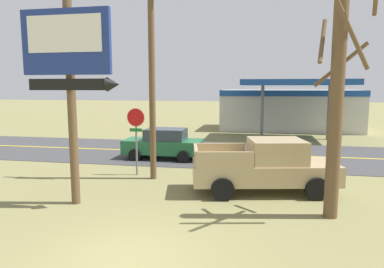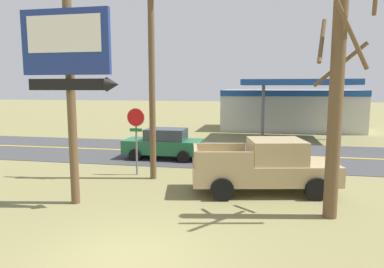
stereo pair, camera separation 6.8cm
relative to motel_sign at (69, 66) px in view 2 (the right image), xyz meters
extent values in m
plane|color=olive|center=(2.99, -3.25, -4.52)|extent=(180.00, 180.00, 0.00)
cube|color=#3D3D3F|center=(2.99, 9.75, -4.51)|extent=(140.00, 8.00, 0.02)
cube|color=gold|center=(2.99, 9.75, -4.49)|extent=(126.00, 0.20, 0.01)
cylinder|color=brown|center=(-0.07, 0.13, -1.25)|extent=(0.28, 0.28, 6.53)
cube|color=navy|center=(-0.07, -0.05, 0.71)|extent=(2.94, 0.16, 2.00)
cube|color=white|center=(-0.07, -0.14, 0.96)|extent=(2.47, 0.03, 1.12)
cube|color=black|center=(-0.07, -0.05, -0.59)|extent=(2.65, 0.12, 0.36)
cone|color=black|center=(1.45, -0.05, -0.59)|extent=(0.40, 0.44, 0.44)
cylinder|color=slate|center=(0.62, 4.15, -3.42)|extent=(0.08, 0.08, 2.20)
cylinder|color=red|center=(0.62, 4.12, -1.97)|extent=(0.76, 0.03, 0.76)
cylinder|color=white|center=(0.62, 4.14, -1.97)|extent=(0.80, 0.01, 0.80)
cube|color=#19722D|center=(0.62, 4.12, -2.52)|extent=(0.56, 0.03, 0.14)
cylinder|color=brown|center=(1.53, 3.66, 0.22)|extent=(0.26, 0.26, 9.48)
cylinder|color=brown|center=(8.02, 0.42, -1.00)|extent=(0.40, 0.40, 7.02)
cylinder|color=brown|center=(8.22, 1.11, -0.01)|extent=(1.47, 0.53, 1.33)
cylinder|color=brown|center=(7.58, 0.54, 0.64)|extent=(0.37, 1.00, 1.34)
cylinder|color=brown|center=(8.15, -0.11, 0.85)|extent=(1.20, 0.39, 2.14)
cube|color=beige|center=(8.52, 22.79, -2.72)|extent=(12.00, 6.00, 3.60)
cube|color=#19478C|center=(8.52, 19.74, -1.17)|extent=(12.00, 0.12, 0.50)
cube|color=#19478C|center=(8.52, 16.79, -0.32)|extent=(8.00, 5.00, 0.40)
cylinder|color=slate|center=(6.12, 16.79, -2.42)|extent=(0.24, 0.24, 4.20)
cylinder|color=slate|center=(10.92, 16.79, -2.42)|extent=(0.24, 0.24, 4.20)
cube|color=tan|center=(6.09, 2.61, -3.76)|extent=(5.49, 2.97, 0.72)
cube|color=tan|center=(6.53, 2.70, -2.98)|extent=(2.22, 2.15, 0.84)
cube|color=#28333D|center=(7.40, 2.88, -2.98)|extent=(0.43, 1.64, 0.71)
cube|color=tan|center=(4.41, 3.20, -3.12)|extent=(1.93, 0.51, 0.56)
cube|color=tan|center=(4.78, 1.40, -3.12)|extent=(1.93, 0.51, 0.56)
cube|color=tan|center=(3.64, 2.10, -3.12)|extent=(0.50, 1.87, 0.56)
cylinder|color=black|center=(7.47, 3.89, -4.12)|extent=(0.84, 0.44, 0.80)
cylinder|color=black|center=(7.86, 1.97, -4.12)|extent=(0.84, 0.44, 0.80)
cylinder|color=black|center=(4.31, 3.24, -4.12)|extent=(0.84, 0.44, 0.80)
cylinder|color=black|center=(4.70, 1.32, -4.12)|extent=(0.84, 0.44, 0.80)
cube|color=#1E6038|center=(0.83, 7.75, -3.84)|extent=(4.20, 1.76, 0.72)
cube|color=#2D3842|center=(0.98, 7.75, -3.18)|extent=(2.10, 1.56, 0.60)
cylinder|color=black|center=(-0.47, 6.87, -4.20)|extent=(0.64, 0.24, 0.64)
cylinder|color=black|center=(-0.47, 8.63, -4.20)|extent=(0.64, 0.24, 0.64)
cylinder|color=black|center=(2.13, 6.87, -4.20)|extent=(0.64, 0.24, 0.64)
cylinder|color=black|center=(2.13, 8.63, -4.20)|extent=(0.64, 0.24, 0.64)
camera|label=1|loc=(5.84, -10.14, -0.68)|focal=32.54mm
camera|label=2|loc=(5.91, -10.13, -0.68)|focal=32.54mm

